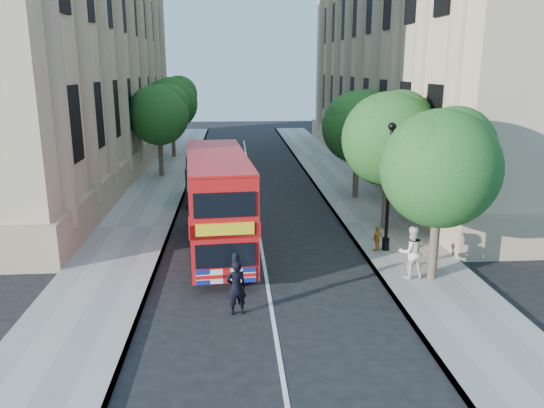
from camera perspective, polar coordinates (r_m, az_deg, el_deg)
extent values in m
plane|color=black|center=(15.82, 0.25, -13.06)|extent=(120.00, 120.00, 0.00)
cube|color=gray|center=(25.98, 11.25, -1.99)|extent=(3.50, 80.00, 0.12)
cube|color=gray|center=(25.48, -14.57, -2.51)|extent=(3.50, 80.00, 0.12)
cube|color=tan|center=(40.83, 17.92, 16.23)|extent=(12.00, 38.00, 18.00)
cube|color=tan|center=(40.08, -23.64, 15.78)|extent=(12.00, 38.00, 18.00)
cylinder|color=#473828|center=(19.25, 17.05, -3.97)|extent=(0.32, 0.32, 2.86)
sphere|color=#194D1C|center=(18.62, 17.64, 3.64)|extent=(4.00, 4.00, 4.00)
sphere|color=#194D1C|center=(19.11, 19.03, 5.78)|extent=(2.80, 2.80, 2.80)
sphere|color=#194D1C|center=(18.08, 16.63, 5.08)|extent=(2.60, 2.60, 2.60)
cylinder|color=#473828|center=(24.69, 12.13, 0.55)|extent=(0.32, 0.32, 2.99)
sphere|color=#194D1C|center=(24.19, 12.47, 6.81)|extent=(4.20, 4.20, 4.20)
sphere|color=#194D1C|center=(24.67, 13.65, 8.48)|extent=(2.94, 2.94, 2.94)
sphere|color=#194D1C|center=(23.70, 11.58, 8.03)|extent=(2.73, 2.73, 2.73)
cylinder|color=#473828|center=(30.36, 9.01, 3.21)|extent=(0.32, 0.32, 2.90)
sphere|color=#194D1C|center=(29.96, 9.21, 8.16)|extent=(4.00, 4.00, 4.00)
sphere|color=#194D1C|center=(30.43, 10.20, 9.47)|extent=(2.80, 2.80, 2.80)
sphere|color=#194D1C|center=(29.51, 8.43, 9.13)|extent=(2.60, 2.60, 2.60)
cylinder|color=#473828|center=(36.78, -11.87, 5.12)|extent=(0.32, 0.32, 2.99)
sphere|color=#194D1C|center=(36.44, -12.10, 9.34)|extent=(4.00, 4.00, 4.00)
sphere|color=#194D1C|center=(36.71, -11.13, 10.49)|extent=(2.80, 2.80, 2.80)
sphere|color=#194D1C|center=(36.17, -13.00, 10.12)|extent=(2.60, 2.60, 2.60)
cylinder|color=#473828|center=(44.62, -10.57, 6.92)|extent=(0.32, 0.32, 3.17)
sphere|color=#194D1C|center=(44.34, -10.75, 10.60)|extent=(4.20, 4.20, 4.20)
sphere|color=#194D1C|center=(44.64, -9.95, 11.59)|extent=(2.94, 2.94, 2.94)
sphere|color=#194D1C|center=(44.07, -11.48, 11.30)|extent=(2.73, 2.73, 2.73)
cylinder|color=black|center=(22.02, 12.12, -4.22)|extent=(0.30, 0.30, 0.50)
cylinder|color=black|center=(21.41, 12.44, 1.49)|extent=(0.14, 0.14, 5.00)
sphere|color=black|center=(21.00, 12.82, 8.15)|extent=(0.32, 0.32, 0.32)
cube|color=#B30C0C|center=(21.21, -5.86, 0.39)|extent=(2.93, 8.67, 3.54)
cube|color=black|center=(21.41, -5.81, -1.64)|extent=(2.94, 8.14, 0.81)
cube|color=black|center=(21.00, -5.93, 2.82)|extent=(2.94, 8.14, 0.81)
cube|color=yellow|center=(17.08, -5.07, -2.70)|extent=(1.88, 0.23, 0.40)
cylinder|color=black|center=(18.84, -8.31, -7.04)|extent=(0.32, 0.91, 0.90)
cylinder|color=black|center=(18.95, -2.14, -6.76)|extent=(0.32, 0.91, 0.90)
cylinder|color=black|center=(24.36, -8.51, -2.03)|extent=(0.32, 0.91, 0.90)
cylinder|color=black|center=(24.44, -3.76, -1.84)|extent=(0.32, 0.91, 0.90)
cube|color=black|center=(28.52, -7.37, 2.11)|extent=(1.90, 1.73, 1.93)
cube|color=black|center=(27.71, -7.40, 2.23)|extent=(1.66, 0.16, 0.64)
cube|color=black|center=(30.47, -7.33, 3.26)|extent=(1.95, 3.01, 2.30)
cube|color=black|center=(30.17, -7.27, 1.00)|extent=(1.82, 4.48, 0.23)
cylinder|color=black|center=(28.66, -8.97, 0.31)|extent=(0.23, 0.74, 0.74)
cylinder|color=black|center=(28.63, -5.65, 0.41)|extent=(0.23, 0.74, 0.74)
cylinder|color=black|center=(31.62, -8.75, 1.66)|extent=(0.23, 0.74, 0.74)
cylinder|color=black|center=(31.59, -5.74, 1.75)|extent=(0.23, 0.74, 0.74)
imported|color=black|center=(16.25, -3.86, -8.97)|extent=(0.70, 0.54, 1.72)
imported|color=silver|center=(19.19, 14.75, -5.03)|extent=(0.96, 0.78, 1.88)
imported|color=orange|center=(21.77, 11.27, -3.67)|extent=(0.63, 0.55, 1.02)
imported|color=gold|center=(20.65, 15.53, -5.04)|extent=(0.64, 0.39, 0.96)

